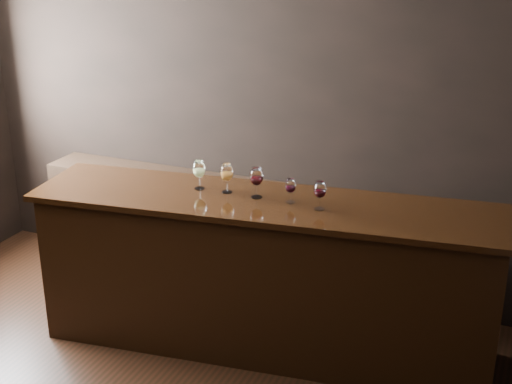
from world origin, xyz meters
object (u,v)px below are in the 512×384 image
at_px(bar_counter, 264,278).
at_px(glass_white, 199,170).
at_px(back_bar_shelf, 190,228).
at_px(glass_red_c, 320,190).
at_px(glass_red_a, 256,177).
at_px(glass_red_b, 290,186).
at_px(glass_amber, 227,173).

bearing_deg(bar_counter, glass_white, 169.64).
bearing_deg(back_bar_shelf, glass_red_c, -28.59).
distance_m(glass_red_a, glass_red_c, 0.47).
bearing_deg(glass_red_b, glass_red_c, -9.73).
bearing_deg(bar_counter, glass_red_c, -8.42).
relative_size(bar_counter, back_bar_shelf, 1.22).
height_order(back_bar_shelf, glass_red_b, glass_red_b).
bearing_deg(glass_red_b, glass_red_a, 180.00).
distance_m(bar_counter, glass_white, 0.89).
relative_size(back_bar_shelf, glass_red_a, 11.97).
bearing_deg(glass_red_c, glass_red_a, 175.39).
height_order(back_bar_shelf, glass_red_c, glass_red_c).
relative_size(bar_counter, glass_amber, 14.93).
bearing_deg(glass_white, glass_amber, 3.04).
bearing_deg(back_bar_shelf, bar_counter, -36.94).
height_order(glass_red_a, glass_red_c, glass_red_a).
bearing_deg(glass_white, glass_red_c, -2.26).
relative_size(bar_counter, glass_red_b, 18.49).
bearing_deg(glass_white, glass_red_a, 0.24).
relative_size(glass_red_a, glass_red_c, 1.10).
xyz_separation_m(back_bar_shelf, glass_amber, (0.69, -0.71, 0.82)).
bearing_deg(glass_red_b, glass_amber, 178.87).
bearing_deg(glass_amber, glass_red_b, -1.13).
xyz_separation_m(bar_counter, glass_amber, (-0.30, 0.04, 0.73)).
distance_m(back_bar_shelf, glass_white, 1.20).
height_order(bar_counter, glass_red_c, glass_red_c).
xyz_separation_m(glass_red_b, glass_red_c, (0.22, -0.04, 0.02)).
distance_m(bar_counter, glass_amber, 0.80).
xyz_separation_m(glass_white, glass_red_c, (0.90, -0.04, -0.01)).
height_order(glass_red_a, glass_red_b, glass_red_a).
distance_m(back_bar_shelf, glass_red_a, 1.43).
bearing_deg(bar_counter, glass_amber, 165.39).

